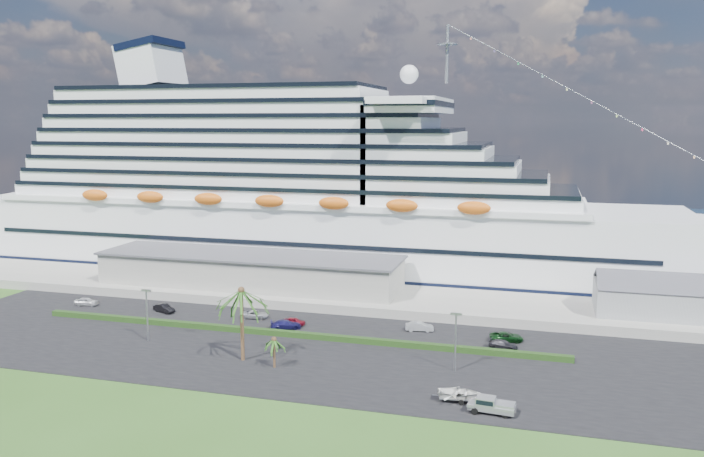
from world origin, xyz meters
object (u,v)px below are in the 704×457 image
(parked_car_3, at_px, (286,324))
(boat_trailer, at_px, (459,393))
(pickup_truck, at_px, (491,405))
(cruise_ship, at_px, (306,198))

(parked_car_3, distance_m, boat_trailer, 38.44)
(boat_trailer, bearing_deg, pickup_truck, -29.68)
(parked_car_3, bearing_deg, pickup_truck, -148.90)
(parked_car_3, bearing_deg, boat_trailer, -149.50)
(boat_trailer, bearing_deg, parked_car_3, 144.70)
(cruise_ship, bearing_deg, parked_car_3, -74.81)
(cruise_ship, distance_m, boat_trailer, 80.85)
(pickup_truck, height_order, boat_trailer, pickup_truck)
(parked_car_3, relative_size, pickup_truck, 0.90)
(pickup_truck, xyz_separation_m, boat_trailer, (-4.02, 2.29, 0.08))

